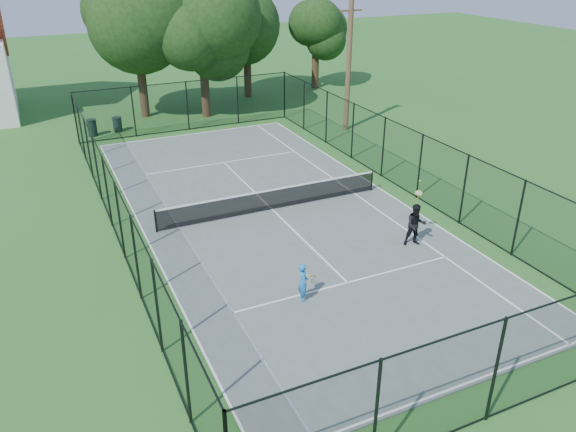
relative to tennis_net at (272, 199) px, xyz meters
name	(u,v)px	position (x,y,z in m)	size (l,w,h in m)	color
ground	(272,211)	(0.00, 0.00, -0.58)	(120.00, 120.00, 0.00)	#296322
tennis_court	(272,210)	(0.00, 0.00, -0.55)	(11.00, 24.00, 0.06)	#515F58
tennis_net	(272,199)	(0.00, 0.00, 0.00)	(10.08, 0.08, 0.95)	black
fence	(272,179)	(0.00, 0.00, 0.92)	(13.10, 26.10, 3.00)	black
tree_near_left	(137,35)	(-1.79, 17.18, 4.65)	(6.52, 6.52, 8.50)	#332114
tree_near_mid	(202,42)	(1.91, 15.50, 4.22)	(5.96, 5.96, 7.79)	#332114
tree_near_right	(246,26)	(6.39, 19.37, 4.49)	(5.78, 5.78, 7.98)	#332114
tree_far_right	(316,38)	(12.28, 19.79, 3.28)	(4.72, 4.72, 6.24)	#332114
trash_bin_left	(92,128)	(-5.57, 14.20, -0.07)	(0.58, 0.58, 1.02)	black
trash_bin_right	(117,124)	(-4.06, 14.48, -0.12)	(0.58, 0.58, 0.90)	black
utility_pole	(349,66)	(8.86, 9.00, 3.32)	(1.40, 0.30, 7.67)	#4C3823
player_blue	(303,282)	(-1.80, -6.65, 0.13)	(0.79, 0.53, 1.31)	blue
player_black	(416,225)	(3.65, -5.13, 0.31)	(0.97, 0.92, 2.45)	black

